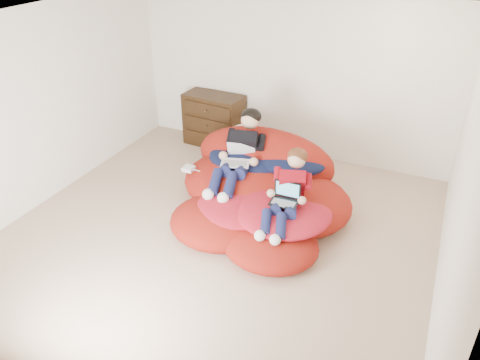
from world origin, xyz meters
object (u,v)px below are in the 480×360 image
at_px(dresser, 214,120).
at_px(beanbag_pile, 261,188).
at_px(laptop_black, 285,197).
at_px(older_boy, 241,149).
at_px(younger_boy, 288,189).
at_px(laptop_white, 238,157).

xyz_separation_m(dresser, beanbag_pile, (1.44, -1.46, -0.16)).
relative_size(dresser, beanbag_pile, 0.41).
bearing_deg(laptop_black, dresser, 134.51).
bearing_deg(older_boy, younger_boy, -33.00).
bearing_deg(younger_boy, dresser, 135.79).
bearing_deg(laptop_black, laptop_white, 147.04).
bearing_deg(laptop_white, older_boy, 90.00).
bearing_deg(beanbag_pile, laptop_black, -45.65).
xyz_separation_m(beanbag_pile, older_boy, (-0.35, 0.12, 0.45)).
bearing_deg(laptop_white, laptop_black, -32.96).
bearing_deg(older_boy, laptop_black, -36.86).
height_order(dresser, younger_boy, younger_boy).
height_order(older_boy, laptop_black, older_boy).
relative_size(beanbag_pile, laptop_white, 5.02).
bearing_deg(laptop_black, younger_boy, 90.00).
distance_m(older_boy, laptop_black, 1.09).
relative_size(older_boy, laptop_black, 4.03).
relative_size(dresser, younger_boy, 0.91).
bearing_deg(dresser, younger_boy, -44.21).
bearing_deg(laptop_white, younger_boy, -28.72).
distance_m(laptop_white, laptop_black, 1.03).
relative_size(younger_boy, laptop_white, 2.29).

